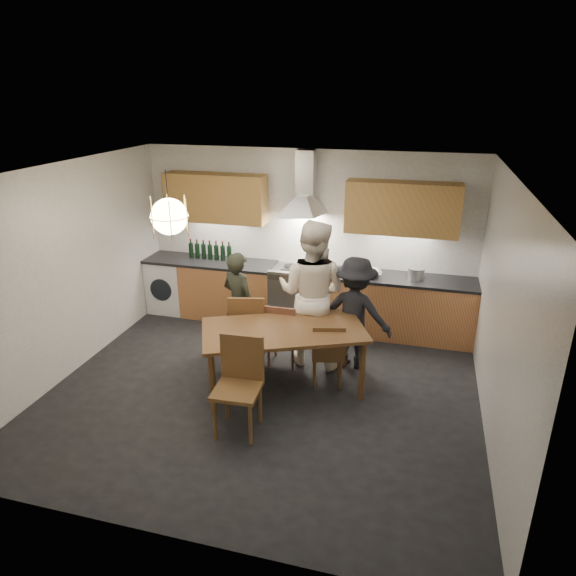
% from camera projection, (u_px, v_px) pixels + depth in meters
% --- Properties ---
extents(ground, '(5.00, 5.00, 0.00)m').
position_uv_depth(ground, '(263.00, 391.00, 6.17)').
color(ground, black).
rests_on(ground, ground).
extents(room_shell, '(5.02, 4.52, 2.61)m').
position_uv_depth(room_shell, '(261.00, 256.00, 5.55)').
color(room_shell, white).
rests_on(room_shell, ground).
extents(counter_run, '(5.00, 0.62, 0.90)m').
position_uv_depth(counter_run, '(303.00, 297.00, 7.76)').
color(counter_run, '#D08750').
rests_on(counter_run, ground).
extents(range_stove, '(0.90, 0.60, 0.92)m').
position_uv_depth(range_stove, '(302.00, 297.00, 7.76)').
color(range_stove, silver).
rests_on(range_stove, ground).
extents(wall_fixtures, '(4.30, 0.54, 1.10)m').
position_uv_depth(wall_fixtures, '(305.00, 202.00, 7.35)').
color(wall_fixtures, tan).
rests_on(wall_fixtures, ground).
extents(pendant_lamp, '(0.43, 0.43, 0.70)m').
position_uv_depth(pendant_lamp, '(169.00, 217.00, 5.56)').
color(pendant_lamp, black).
rests_on(pendant_lamp, ground).
extents(dining_table, '(2.09, 1.62, 0.79)m').
position_uv_depth(dining_table, '(284.00, 336.00, 5.99)').
color(dining_table, brown).
rests_on(dining_table, ground).
extents(chair_back_left, '(0.54, 0.54, 0.99)m').
position_uv_depth(chair_back_left, '(247.00, 325.00, 6.56)').
color(chair_back_left, brown).
rests_on(chair_back_left, ground).
extents(chair_back_mid, '(0.40, 0.40, 0.88)m').
position_uv_depth(chair_back_mid, '(282.00, 331.00, 6.54)').
color(chair_back_mid, brown).
rests_on(chair_back_mid, ground).
extents(chair_back_right, '(0.46, 0.46, 0.84)m').
position_uv_depth(chair_back_right, '(328.00, 351.00, 6.10)').
color(chair_back_right, brown).
rests_on(chair_back_right, ground).
extents(chair_front, '(0.49, 0.49, 1.03)m').
position_uv_depth(chair_front, '(240.00, 378.00, 5.33)').
color(chair_front, brown).
rests_on(chair_front, ground).
extents(person_left, '(0.61, 0.52, 1.43)m').
position_uv_depth(person_left, '(239.00, 304.00, 6.85)').
color(person_left, black).
rests_on(person_left, ground).
extents(person_mid, '(1.02, 0.85, 1.92)m').
position_uv_depth(person_mid, '(312.00, 293.00, 6.54)').
color(person_mid, white).
rests_on(person_mid, ground).
extents(person_right, '(1.02, 0.67, 1.47)m').
position_uv_depth(person_right, '(355.00, 313.00, 6.50)').
color(person_right, black).
rests_on(person_right, ground).
extents(mixing_bowl, '(0.41, 0.41, 0.08)m').
position_uv_depth(mixing_bowl, '(370.00, 274.00, 7.28)').
color(mixing_bowl, '#BDBDC0').
rests_on(mixing_bowl, counter_run).
extents(stock_pot, '(0.23, 0.23, 0.16)m').
position_uv_depth(stock_pot, '(416.00, 274.00, 7.16)').
color(stock_pot, '#BDBDC1').
rests_on(stock_pot, counter_run).
extents(wine_bottles, '(0.71, 0.07, 0.30)m').
position_uv_depth(wine_bottles, '(210.00, 250.00, 7.97)').
color(wine_bottles, black).
rests_on(wine_bottles, counter_run).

